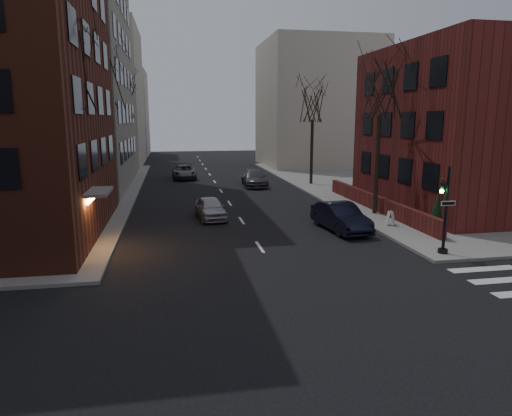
{
  "coord_description": "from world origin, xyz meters",
  "views": [
    {
      "loc": [
        -4.11,
        -9.3,
        6.25
      ],
      "look_at": [
        -0.22,
        11.86,
        2.0
      ],
      "focal_mm": 32.0,
      "sensor_mm": 36.0,
      "label": 1
    }
  ],
  "objects_px": {
    "parked_sedan": "(341,217)",
    "car_lane_gray": "(255,178)",
    "streetlamp_near": "(108,149)",
    "tree_right_a": "(381,89)",
    "car_lane_silver": "(210,208)",
    "streetlamp_far": "(133,137)",
    "evergreen_shrub": "(438,210)",
    "sandwich_board": "(390,218)",
    "tree_right_b": "(313,103)",
    "car_lane_far": "(184,172)",
    "traffic_signal": "(444,216)",
    "tree_left_c": "(123,100)",
    "tree_left_a": "(67,70)",
    "tree_left_b": "(103,80)"
  },
  "relations": [
    {
      "from": "car_lane_far",
      "to": "traffic_signal",
      "type": "bearing_deg",
      "value": -71.23
    },
    {
      "from": "tree_right_b",
      "to": "streetlamp_far",
      "type": "height_order",
      "value": "tree_right_b"
    },
    {
      "from": "tree_right_a",
      "to": "car_lane_silver",
      "type": "bearing_deg",
      "value": 174.85
    },
    {
      "from": "traffic_signal",
      "to": "car_lane_gray",
      "type": "relative_size",
      "value": 0.77
    },
    {
      "from": "traffic_signal",
      "to": "tree_right_a",
      "type": "xyz_separation_m",
      "value": [
        0.86,
        9.01,
        6.12
      ]
    },
    {
      "from": "tree_left_a",
      "to": "tree_right_b",
      "type": "distance_m",
      "value": 25.19
    },
    {
      "from": "traffic_signal",
      "to": "car_lane_gray",
      "type": "bearing_deg",
      "value": 101.03
    },
    {
      "from": "traffic_signal",
      "to": "sandwich_board",
      "type": "xyz_separation_m",
      "value": [
        0.32,
        5.74,
        -1.35
      ]
    },
    {
      "from": "parked_sedan",
      "to": "tree_left_c",
      "type": "bearing_deg",
      "value": 112.05
    },
    {
      "from": "traffic_signal",
      "to": "streetlamp_near",
      "type": "height_order",
      "value": "streetlamp_near"
    },
    {
      "from": "sandwich_board",
      "to": "tree_left_b",
      "type": "bearing_deg",
      "value": 156.48
    },
    {
      "from": "tree_left_c",
      "to": "parked_sedan",
      "type": "bearing_deg",
      "value": -61.43
    },
    {
      "from": "sandwich_board",
      "to": "tree_left_a",
      "type": "bearing_deg",
      "value": -167.6
    },
    {
      "from": "traffic_signal",
      "to": "tree_left_c",
      "type": "bearing_deg",
      "value": 118.36
    },
    {
      "from": "parked_sedan",
      "to": "car_lane_gray",
      "type": "distance_m",
      "value": 17.89
    },
    {
      "from": "streetlamp_near",
      "to": "parked_sedan",
      "type": "distance_m",
      "value": 15.67
    },
    {
      "from": "traffic_signal",
      "to": "evergreen_shrub",
      "type": "relative_size",
      "value": 1.98
    },
    {
      "from": "tree_left_b",
      "to": "car_lane_gray",
      "type": "xyz_separation_m",
      "value": [
        12.2,
        6.29,
        -8.16
      ]
    },
    {
      "from": "streetlamp_far",
      "to": "tree_left_a",
      "type": "bearing_deg",
      "value": -91.23
    },
    {
      "from": "car_lane_silver",
      "to": "tree_right_a",
      "type": "bearing_deg",
      "value": -10.88
    },
    {
      "from": "tree_right_a",
      "to": "car_lane_far",
      "type": "distance_m",
      "value": 25.03
    },
    {
      "from": "parked_sedan",
      "to": "sandwich_board",
      "type": "relative_size",
      "value": 5.83
    },
    {
      "from": "tree_right_b",
      "to": "car_lane_far",
      "type": "xyz_separation_m",
      "value": [
        -11.73,
        6.87,
        -6.88
      ]
    },
    {
      "from": "tree_left_c",
      "to": "tree_right_b",
      "type": "xyz_separation_m",
      "value": [
        17.6,
        -8.0,
        -0.44
      ]
    },
    {
      "from": "car_lane_far",
      "to": "streetlamp_near",
      "type": "bearing_deg",
      "value": -108.57
    },
    {
      "from": "car_lane_far",
      "to": "evergreen_shrub",
      "type": "relative_size",
      "value": 2.53
    },
    {
      "from": "streetlamp_near",
      "to": "tree_left_b",
      "type": "bearing_deg",
      "value": 98.53
    },
    {
      "from": "tree_left_c",
      "to": "tree_left_a",
      "type": "bearing_deg",
      "value": -90.0
    },
    {
      "from": "car_lane_gray",
      "to": "streetlamp_far",
      "type": "bearing_deg",
      "value": 142.64
    },
    {
      "from": "car_lane_gray",
      "to": "sandwich_board",
      "type": "bearing_deg",
      "value": -71.93
    },
    {
      "from": "parked_sedan",
      "to": "streetlamp_far",
      "type": "bearing_deg",
      "value": 109.27
    },
    {
      "from": "traffic_signal",
      "to": "car_lane_silver",
      "type": "height_order",
      "value": "traffic_signal"
    },
    {
      "from": "parked_sedan",
      "to": "car_lane_far",
      "type": "relative_size",
      "value": 0.93
    },
    {
      "from": "sandwich_board",
      "to": "tree_right_b",
      "type": "bearing_deg",
      "value": 98.12
    },
    {
      "from": "car_lane_silver",
      "to": "evergreen_shrub",
      "type": "height_order",
      "value": "evergreen_shrub"
    },
    {
      "from": "tree_left_b",
      "to": "car_lane_silver",
      "type": "distance_m",
      "value": 12.87
    },
    {
      "from": "streetlamp_far",
      "to": "tree_right_a",
      "type": "bearing_deg",
      "value": -54.69
    },
    {
      "from": "car_lane_gray",
      "to": "sandwich_board",
      "type": "height_order",
      "value": "car_lane_gray"
    },
    {
      "from": "tree_right_a",
      "to": "streetlamp_near",
      "type": "relative_size",
      "value": 1.55
    },
    {
      "from": "car_lane_silver",
      "to": "tree_left_a",
      "type": "bearing_deg",
      "value": -150.27
    },
    {
      "from": "tree_left_c",
      "to": "evergreen_shrub",
      "type": "relative_size",
      "value": 4.8
    },
    {
      "from": "tree_right_a",
      "to": "car_lane_far",
      "type": "xyz_separation_m",
      "value": [
        -11.73,
        20.87,
        -7.32
      ]
    },
    {
      "from": "streetlamp_far",
      "to": "car_lane_gray",
      "type": "height_order",
      "value": "streetlamp_far"
    },
    {
      "from": "streetlamp_far",
      "to": "car_lane_silver",
      "type": "bearing_deg",
      "value": -74.56
    },
    {
      "from": "tree_right_b",
      "to": "sandwich_board",
      "type": "height_order",
      "value": "tree_right_b"
    },
    {
      "from": "tree_left_a",
      "to": "car_lane_gray",
      "type": "relative_size",
      "value": 1.97
    },
    {
      "from": "tree_right_a",
      "to": "tree_left_a",
      "type": "bearing_deg",
      "value": -167.2
    },
    {
      "from": "tree_left_b",
      "to": "car_lane_silver",
      "type": "bearing_deg",
      "value": -45.32
    },
    {
      "from": "evergreen_shrub",
      "to": "sandwich_board",
      "type": "bearing_deg",
      "value": 151.68
    },
    {
      "from": "car_lane_far",
      "to": "tree_right_b",
      "type": "bearing_deg",
      "value": -31.57
    }
  ]
}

